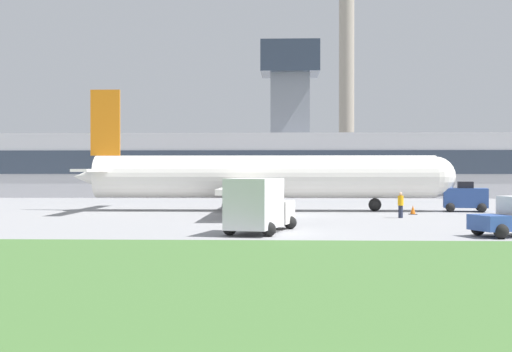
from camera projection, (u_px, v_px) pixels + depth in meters
ground_plane at (280, 215)px, 49.46m from camera, size 400.00×400.00×0.00m
grass_strip at (270, 342)px, 12.99m from camera, size 240.00×37.00×0.06m
terminal_building at (282, 163)px, 86.77m from camera, size 79.13×15.52×18.52m
smokestack_left at (347, 90)px, 116.13m from camera, size 2.87×2.87×32.26m
airplane at (258, 178)px, 54.86m from camera, size 29.44×25.80×9.39m
pushback_tug at (465, 198)px, 53.99m from camera, size 3.56×2.98×2.28m
baggage_truck at (259, 206)px, 35.72m from camera, size 3.66×6.70×2.75m
ground_crew_person at (401, 205)px, 46.87m from camera, size 0.53×0.53×1.69m
traffic_cone_near_nose at (413, 210)px, 50.61m from camera, size 0.56×0.56×0.64m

